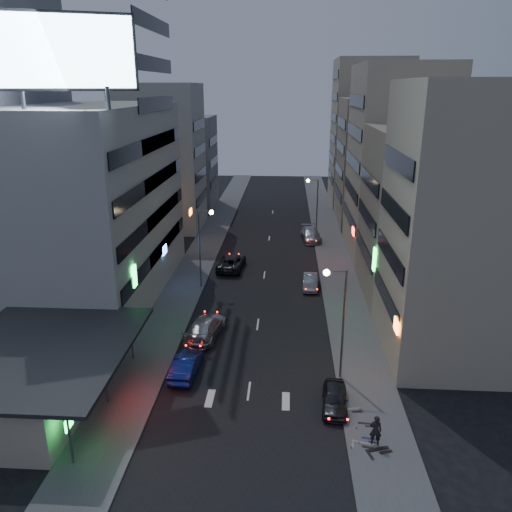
# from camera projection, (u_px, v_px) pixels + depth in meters

# --- Properties ---
(ground) EXTENTS (180.00, 180.00, 0.00)m
(ground) POSITION_uv_depth(u_px,v_px,m) (244.00, 429.00, 29.88)
(ground) COLOR black
(ground) RESTS_ON ground
(sidewalk_left) EXTENTS (4.00, 120.00, 0.12)m
(sidewalk_left) POSITION_uv_depth(u_px,v_px,m) (198.00, 261.00, 58.69)
(sidewalk_left) COLOR #4C4C4F
(sidewalk_left) RESTS_ON ground
(sidewalk_right) EXTENTS (4.00, 120.00, 0.12)m
(sidewalk_right) POSITION_uv_depth(u_px,v_px,m) (335.00, 264.00, 57.74)
(sidewalk_right) COLOR #4C4C4F
(sidewalk_right) RESTS_ON ground
(food_court) EXTENTS (11.00, 13.00, 3.88)m
(food_court) POSITION_uv_depth(u_px,v_px,m) (31.00, 374.00, 31.97)
(food_court) COLOR tan
(food_court) RESTS_ON ground
(white_building) EXTENTS (14.00, 24.00, 18.00)m
(white_building) POSITION_uv_depth(u_px,v_px,m) (82.00, 204.00, 46.91)
(white_building) COLOR #A2A29E
(white_building) RESTS_ON ground
(shophouse_near) EXTENTS (10.00, 11.00, 20.00)m
(shophouse_near) POSITION_uv_depth(u_px,v_px,m) (464.00, 226.00, 35.69)
(shophouse_near) COLOR tan
(shophouse_near) RESTS_ON ground
(shophouse_mid) EXTENTS (11.00, 12.00, 16.00)m
(shophouse_mid) POSITION_uv_depth(u_px,v_px,m) (426.00, 215.00, 47.17)
(shophouse_mid) COLOR gray
(shophouse_mid) RESTS_ON ground
(shophouse_far) EXTENTS (10.00, 14.00, 22.00)m
(shophouse_far) POSITION_uv_depth(u_px,v_px,m) (396.00, 163.00, 58.53)
(shophouse_far) COLOR tan
(shophouse_far) RESTS_ON ground
(far_left_a) EXTENTS (11.00, 10.00, 20.00)m
(far_left_a) POSITION_uv_depth(u_px,v_px,m) (161.00, 158.00, 70.12)
(far_left_a) COLOR #A2A29E
(far_left_a) RESTS_ON ground
(far_left_b) EXTENTS (12.00, 10.00, 15.00)m
(far_left_b) POSITION_uv_depth(u_px,v_px,m) (178.00, 163.00, 83.24)
(far_left_b) COLOR gray
(far_left_b) RESTS_ON ground
(far_right_a) EXTENTS (11.00, 12.00, 18.00)m
(far_right_a) POSITION_uv_depth(u_px,v_px,m) (378.00, 162.00, 73.31)
(far_right_a) COLOR gray
(far_right_a) RESTS_ON ground
(far_right_b) EXTENTS (12.00, 12.00, 24.00)m
(far_right_b) POSITION_uv_depth(u_px,v_px,m) (368.00, 133.00, 85.55)
(far_right_b) COLOR tan
(far_right_b) RESTS_ON ground
(billboard) EXTENTS (9.52, 3.75, 6.20)m
(billboard) POSITION_uv_depth(u_px,v_px,m) (60.00, 52.00, 33.12)
(billboard) COLOR #595B60
(billboard) RESTS_ON white_building
(street_lamp_right_near) EXTENTS (1.60, 0.44, 8.02)m
(street_lamp_right_near) POSITION_uv_depth(u_px,v_px,m) (338.00, 308.00, 33.48)
(street_lamp_right_near) COLOR #595B60
(street_lamp_right_near) RESTS_ON sidewalk_right
(street_lamp_left) EXTENTS (1.60, 0.44, 8.02)m
(street_lamp_left) POSITION_uv_depth(u_px,v_px,m) (203.00, 237.00, 49.30)
(street_lamp_left) COLOR #595B60
(street_lamp_left) RESTS_ON sidewalk_left
(street_lamp_right_far) EXTENTS (1.60, 0.44, 8.02)m
(street_lamp_right_far) POSITION_uv_depth(u_px,v_px,m) (314.00, 200.00, 65.61)
(street_lamp_right_far) COLOR #595B60
(street_lamp_right_far) RESTS_ON sidewalk_right
(parked_car_right_near) EXTENTS (1.88, 4.06, 1.35)m
(parked_car_right_near) POSITION_uv_depth(u_px,v_px,m) (335.00, 398.00, 31.75)
(parked_car_right_near) COLOR #2A2A30
(parked_car_right_near) RESTS_ON ground
(parked_car_right_mid) EXTENTS (1.66, 4.21, 1.36)m
(parked_car_right_mid) POSITION_uv_depth(u_px,v_px,m) (310.00, 282.00, 50.73)
(parked_car_right_mid) COLOR #A0A4A8
(parked_car_right_mid) RESTS_ON ground
(parked_car_left) EXTENTS (3.08, 6.00, 1.62)m
(parked_car_left) POSITION_uv_depth(u_px,v_px,m) (231.00, 262.00, 56.01)
(parked_car_left) COLOR black
(parked_car_left) RESTS_ON ground
(parked_car_right_far) EXTENTS (2.91, 5.88, 1.64)m
(parked_car_right_far) POSITION_uv_depth(u_px,v_px,m) (311.00, 234.00, 66.46)
(parked_car_right_far) COLOR #A7A8AF
(parked_car_right_far) RESTS_ON ground
(road_car_blue) EXTENTS (1.85, 4.64, 1.50)m
(road_car_blue) POSITION_uv_depth(u_px,v_px,m) (186.00, 365.00, 35.38)
(road_car_blue) COLOR navy
(road_car_blue) RESTS_ON ground
(road_car_silver) EXTENTS (3.27, 6.09, 1.68)m
(road_car_silver) POSITION_uv_depth(u_px,v_px,m) (206.00, 327.00, 40.78)
(road_car_silver) COLOR #A7A8B0
(road_car_silver) RESTS_ON ground
(person) EXTENTS (0.73, 0.51, 1.89)m
(person) POSITION_uv_depth(u_px,v_px,m) (376.00, 430.00, 28.18)
(person) COLOR black
(person) RESTS_ON sidewalk_right
(scooter_black_a) EXTENTS (1.31, 2.17, 1.26)m
(scooter_black_a) POSITION_uv_depth(u_px,v_px,m) (388.00, 437.00, 28.15)
(scooter_black_a) COLOR black
(scooter_black_a) RESTS_ON sidewalk_right
(scooter_silver_a) EXTENTS (1.02, 1.89, 1.10)m
(scooter_silver_a) POSITION_uv_depth(u_px,v_px,m) (375.00, 436.00, 28.31)
(scooter_silver_a) COLOR #B3B4BC
(scooter_silver_a) RESTS_ON sidewalk_right
(scooter_blue) EXTENTS (0.86, 1.69, 0.99)m
(scooter_blue) POSITION_uv_depth(u_px,v_px,m) (379.00, 432.00, 28.72)
(scooter_blue) COLOR navy
(scooter_blue) RESTS_ON sidewalk_right
(scooter_black_b) EXTENTS (0.69, 1.66, 0.99)m
(scooter_black_b) POSITION_uv_depth(u_px,v_px,m) (375.00, 416.00, 30.09)
(scooter_black_b) COLOR black
(scooter_black_b) RESTS_ON sidewalk_right
(scooter_silver_b) EXTENTS (0.79, 1.84, 1.09)m
(scooter_silver_b) POSITION_uv_depth(u_px,v_px,m) (361.00, 400.00, 31.54)
(scooter_silver_b) COLOR silver
(scooter_silver_b) RESTS_ON sidewalk_right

